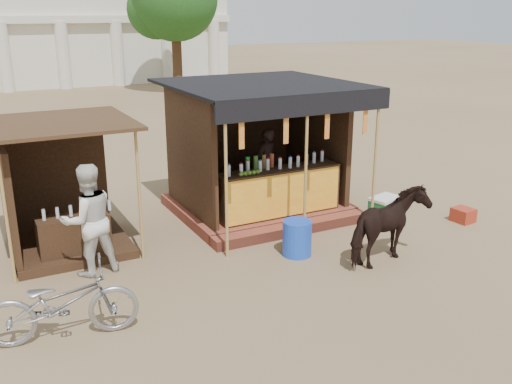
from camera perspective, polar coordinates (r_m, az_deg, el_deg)
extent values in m
plane|color=#846B4C|center=(9.22, 4.67, -9.23)|extent=(120.00, 120.00, 0.00)
cube|color=brown|center=(12.44, 0.03, -1.33)|extent=(3.40, 2.80, 0.22)
cube|color=brown|center=(11.18, 3.72, -3.68)|extent=(3.40, 0.35, 0.20)
cube|color=#3B2615|center=(11.46, 2.23, 0.06)|extent=(2.60, 0.55, 0.95)
cube|color=orange|center=(11.23, 2.95, -0.33)|extent=(2.50, 0.02, 0.88)
cube|color=#3B2615|center=(13.16, -2.50, 5.86)|extent=(3.00, 0.12, 2.50)
cube|color=#3B2615|center=(11.46, -6.64, 3.98)|extent=(0.12, 2.50, 2.50)
cube|color=#3B2615|center=(12.81, 6.02, 5.45)|extent=(0.12, 2.50, 2.50)
cube|color=black|center=(11.67, 0.50, 10.73)|extent=(3.60, 3.60, 0.06)
cube|color=black|center=(10.17, 5.27, 8.59)|extent=(3.60, 0.06, 0.36)
cylinder|color=tan|center=(9.71, -3.00, 0.97)|extent=(0.06, 0.06, 2.75)
cylinder|color=tan|center=(10.45, 5.00, 2.14)|extent=(0.06, 0.06, 2.75)
cylinder|color=tan|center=(11.37, 11.83, 3.10)|extent=(0.06, 0.06, 2.75)
cube|color=red|center=(9.63, -1.45, 5.91)|extent=(0.10, 0.02, 0.55)
cube|color=red|center=(10.04, 3.02, 6.37)|extent=(0.10, 0.02, 0.55)
cube|color=red|center=(10.50, 7.13, 6.76)|extent=(0.10, 0.02, 0.55)
cube|color=red|center=(11.01, 10.88, 7.09)|extent=(0.10, 0.02, 0.55)
imported|color=black|center=(12.40, 1.03, 2.83)|extent=(0.65, 0.55, 1.53)
cube|color=#3B2615|center=(11.01, -18.06, -5.04)|extent=(2.00, 2.00, 0.15)
cube|color=#3B2615|center=(11.59, -19.35, 1.08)|extent=(1.90, 0.10, 2.10)
cube|color=#3B2615|center=(10.60, -23.59, -0.93)|extent=(0.10, 1.90, 2.10)
cube|color=#472D19|center=(10.29, -19.16, 6.55)|extent=(2.40, 2.40, 0.06)
cylinder|color=tan|center=(9.56, -23.73, -2.10)|extent=(0.05, 0.05, 2.35)
cylinder|color=tan|center=(9.87, -11.59, -0.32)|extent=(0.05, 0.05, 2.35)
cube|color=#3B2615|center=(10.43, -17.73, -4.36)|extent=(1.20, 0.50, 0.80)
imported|color=black|center=(9.94, 13.13, -3.46)|extent=(1.69, 1.08, 1.32)
imported|color=#919199|center=(8.00, -18.85, -10.48)|extent=(2.06, 1.01, 1.03)
imported|color=silver|center=(9.62, -16.41, -2.70)|extent=(0.99, 0.82, 1.87)
cylinder|color=blue|center=(10.15, 4.12, -4.62)|extent=(0.67, 0.67, 0.64)
cube|color=maroon|center=(12.51, 20.00, -2.18)|extent=(0.41, 0.44, 0.28)
cube|color=#187039|center=(12.25, 12.74, -1.65)|extent=(0.71, 0.56, 0.40)
cube|color=white|center=(12.18, 12.81, -0.63)|extent=(0.73, 0.59, 0.06)
cylinder|color=silver|center=(33.49, -23.88, 12.20)|extent=(0.70, 0.70, 3.60)
cylinder|color=silver|center=(33.84, -18.72, 12.81)|extent=(0.70, 0.70, 3.60)
cylinder|color=silver|center=(34.45, -13.69, 13.30)|extent=(0.70, 0.70, 3.60)
cylinder|color=silver|center=(35.31, -8.84, 13.67)|extent=(0.70, 0.70, 3.60)
cylinder|color=silver|center=(36.39, -4.25, 13.94)|extent=(0.70, 0.70, 3.60)
cylinder|color=#382314|center=(30.82, -7.91, 13.52)|extent=(0.50, 0.50, 4.00)
sphere|color=#245E20|center=(31.06, -9.94, 17.53)|extent=(2.99, 2.99, 2.99)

